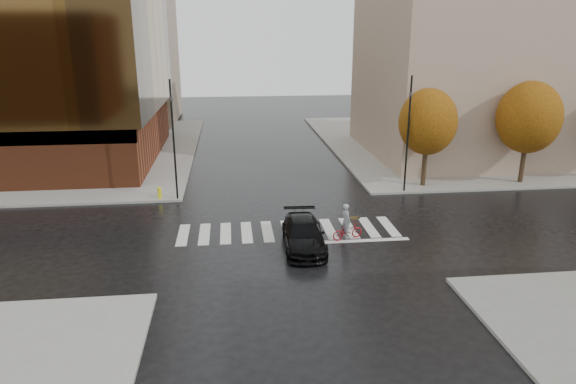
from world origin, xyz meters
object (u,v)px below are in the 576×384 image
traffic_light_nw (173,132)px  fire_hydrant (160,192)px  cyclist (347,227)px  sedan (304,234)px  traffic_light_ne (408,127)px

traffic_light_nw → fire_hydrant: (-1.10, 0.20, -3.77)m
cyclist → traffic_light_nw: bearing=33.2°
sedan → cyclist: 2.46m
fire_hydrant → traffic_light_nw: bearing=-10.3°
traffic_light_ne → fire_hydrant: (-15.72, 0.20, -3.83)m
cyclist → traffic_light_ne: 9.86m
cyclist → traffic_light_ne: (5.49, 7.30, 3.73)m
traffic_light_ne → fire_hydrant: traffic_light_ne is taller
sedan → traffic_light_nw: traffic_light_nw is taller
sedan → traffic_light_ne: size_ratio=0.65×
traffic_light_nw → sedan: bearing=28.0°
cyclist → sedan: bearing=90.8°
fire_hydrant → traffic_light_ne: bearing=-0.7°
sedan → cyclist: size_ratio=2.52×
traffic_light_nw → traffic_light_ne: traffic_light_ne is taller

